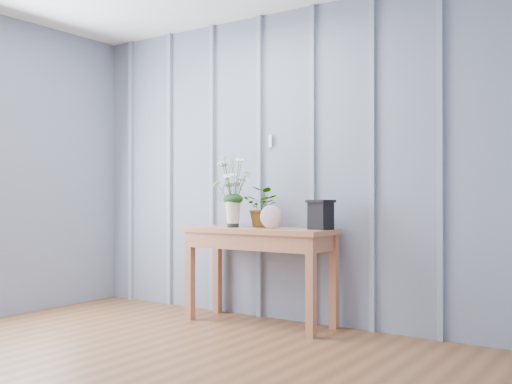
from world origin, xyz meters
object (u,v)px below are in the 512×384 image
Objects in this scene: daisy_vase at (233,182)px; carved_box at (321,214)px; sideboard at (260,243)px; felt_disc_vessel at (271,217)px.

daisy_vase is 0.77m from carved_box.
carved_box is at bearing 8.55° from daisy_vase.
daisy_vase reaches higher than sideboard.
carved_box is at bearing 8.17° from felt_disc_vessel.
felt_disc_vessel is at bearing -162.95° from carved_box.
sideboard is 6.65× the size of felt_disc_vessel.
daisy_vase is 2.63× the size of carved_box.
carved_box is (0.72, 0.11, -0.25)m from daisy_vase.
felt_disc_vessel is 0.82× the size of carved_box.
daisy_vase is 0.45m from felt_disc_vessel.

